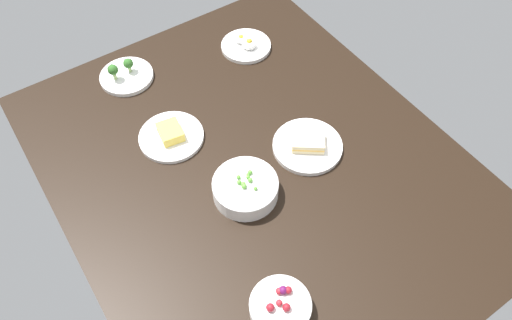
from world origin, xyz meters
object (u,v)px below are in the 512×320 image
object	(u,v)px
plate_sandwich	(308,145)
plate_eggs	(246,45)
bowl_berries	(280,307)
bowl_peas	(245,188)
plate_broccoli	(126,75)
plate_cheese	(171,136)

from	to	relation	value
plate_sandwich	plate_eggs	world-z (taller)	plate_eggs
bowl_berries	bowl_peas	bearing A→B (deg)	-19.48
bowl_peas	plate_broccoli	world-z (taller)	plate_broccoli
plate_sandwich	bowl_peas	bearing A→B (deg)	97.65
bowl_peas	plate_sandwich	xyz separation A→B (cm)	(3.21, -23.87, -1.56)
bowl_peas	plate_eggs	world-z (taller)	bowl_peas
plate_sandwich	plate_broccoli	size ratio (longest dim) A/B	1.18
plate_sandwich	bowl_berries	size ratio (longest dim) A/B	1.41
plate_cheese	bowl_peas	bearing A→B (deg)	-165.24
bowl_peas	plate_eggs	size ratio (longest dim) A/B	1.05
bowl_berries	plate_broccoli	bearing A→B (deg)	-2.17
bowl_berries	plate_cheese	world-z (taller)	bowl_berries
plate_broccoli	plate_eggs	size ratio (longest dim) A/B	1.01
plate_sandwich	bowl_berries	world-z (taller)	bowl_berries
bowl_peas	bowl_berries	bearing A→B (deg)	160.52
plate_broccoli	plate_cheese	size ratio (longest dim) A/B	0.90
plate_cheese	plate_sandwich	bearing A→B (deg)	-129.14
bowl_berries	plate_eggs	size ratio (longest dim) A/B	0.85
plate_eggs	plate_cheese	distance (cm)	45.82
bowl_peas	plate_broccoli	size ratio (longest dim) A/B	1.04
bowl_peas	plate_sandwich	size ratio (longest dim) A/B	0.88
bowl_berries	plate_cheese	bearing A→B (deg)	-3.49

